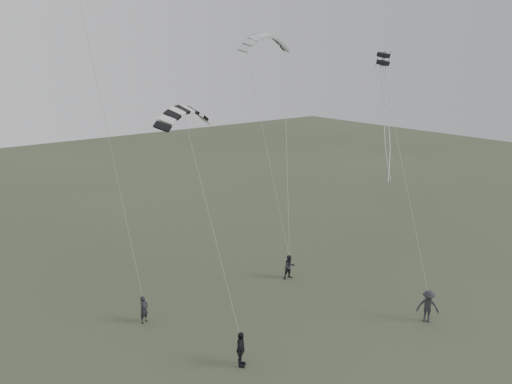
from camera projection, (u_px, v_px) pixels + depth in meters
ground at (300, 341)px, 25.85m from camera, size 140.00×140.00×0.00m
flyer_left at (144, 309)px, 27.43m from camera, size 0.66×0.54×1.56m
flyer_right at (290, 267)px, 32.85m from camera, size 0.87×0.73×1.62m
flyer_center at (241, 349)px, 23.52m from camera, size 1.07×1.02×1.78m
flyer_far at (428, 306)px, 27.45m from camera, size 1.30×1.37×1.87m
kite_pale_large at (266, 36)px, 34.53m from camera, size 4.11×1.53×1.83m
kite_striped at (185, 109)px, 24.65m from camera, size 3.59×2.04×1.50m
kite_box at (383, 59)px, 29.79m from camera, size 0.56×0.70×0.79m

